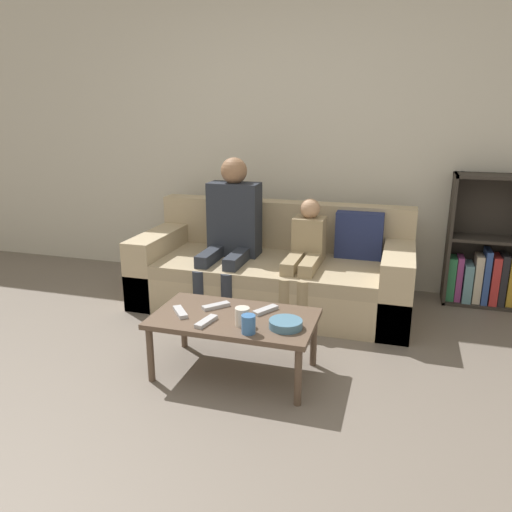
{
  "coord_description": "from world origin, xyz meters",
  "views": [
    {
      "loc": [
        0.89,
        -1.84,
        1.51
      ],
      "look_at": [
        -0.02,
        1.21,
        0.56
      ],
      "focal_mm": 35.0,
      "sensor_mm": 36.0,
      "label": 1
    }
  ],
  "objects_px": {
    "couch": "(275,272)",
    "snack_bowl": "(286,324)",
    "coffee_table": "(234,322)",
    "cup_far": "(248,324)",
    "bookshelf": "(486,257)",
    "tv_remote_0": "(180,312)",
    "tv_remote_1": "(266,310)",
    "person_adult": "(232,224)",
    "tv_remote_3": "(206,322)",
    "tv_remote_2": "(216,306)",
    "cup_near": "(242,317)",
    "person_child": "(305,253)"
  },
  "relations": [
    {
      "from": "bookshelf",
      "to": "person_child",
      "type": "relative_size",
      "value": 1.2
    },
    {
      "from": "cup_far",
      "to": "bookshelf",
      "type": "bearing_deg",
      "value": 52.49
    },
    {
      "from": "person_adult",
      "to": "snack_bowl",
      "type": "bearing_deg",
      "value": -57.66
    },
    {
      "from": "person_adult",
      "to": "tv_remote_3",
      "type": "relative_size",
      "value": 6.53
    },
    {
      "from": "tv_remote_0",
      "to": "coffee_table",
      "type": "bearing_deg",
      "value": -28.82
    },
    {
      "from": "couch",
      "to": "person_adult",
      "type": "height_order",
      "value": "person_adult"
    },
    {
      "from": "cup_far",
      "to": "tv_remote_0",
      "type": "xyz_separation_m",
      "value": [
        -0.46,
        0.13,
        -0.04
      ]
    },
    {
      "from": "tv_remote_2",
      "to": "tv_remote_3",
      "type": "bearing_deg",
      "value": -40.55
    },
    {
      "from": "cup_far",
      "to": "snack_bowl",
      "type": "relative_size",
      "value": 0.56
    },
    {
      "from": "couch",
      "to": "person_child",
      "type": "bearing_deg",
      "value": -28.02
    },
    {
      "from": "cup_near",
      "to": "tv_remote_0",
      "type": "bearing_deg",
      "value": 173.41
    },
    {
      "from": "coffee_table",
      "to": "cup_far",
      "type": "bearing_deg",
      "value": -52.3
    },
    {
      "from": "person_adult",
      "to": "person_child",
      "type": "height_order",
      "value": "person_adult"
    },
    {
      "from": "cup_far",
      "to": "tv_remote_2",
      "type": "bearing_deg",
      "value": 136.31
    },
    {
      "from": "person_adult",
      "to": "snack_bowl",
      "type": "distance_m",
      "value": 1.36
    },
    {
      "from": "bookshelf",
      "to": "cup_far",
      "type": "bearing_deg",
      "value": -127.51
    },
    {
      "from": "coffee_table",
      "to": "tv_remote_1",
      "type": "distance_m",
      "value": 0.2
    },
    {
      "from": "couch",
      "to": "tv_remote_1",
      "type": "bearing_deg",
      "value": -78.34
    },
    {
      "from": "cup_near",
      "to": "tv_remote_2",
      "type": "bearing_deg",
      "value": 140.13
    },
    {
      "from": "snack_bowl",
      "to": "person_child",
      "type": "bearing_deg",
      "value": 95.91
    },
    {
      "from": "cup_near",
      "to": "snack_bowl",
      "type": "bearing_deg",
      "value": 7.99
    },
    {
      "from": "cup_near",
      "to": "tv_remote_3",
      "type": "bearing_deg",
      "value": -169.71
    },
    {
      "from": "person_child",
      "to": "snack_bowl",
      "type": "xyz_separation_m",
      "value": [
        0.11,
        -1.06,
        -0.1
      ]
    },
    {
      "from": "snack_bowl",
      "to": "cup_far",
      "type": "bearing_deg",
      "value": -145.18
    },
    {
      "from": "bookshelf",
      "to": "person_adult",
      "type": "xyz_separation_m",
      "value": [
        -1.93,
        -0.56,
        0.27
      ]
    },
    {
      "from": "cup_far",
      "to": "tv_remote_1",
      "type": "xyz_separation_m",
      "value": [
        0.01,
        0.3,
        -0.04
      ]
    },
    {
      "from": "tv_remote_0",
      "to": "person_adult",
      "type": "bearing_deg",
      "value": 54.65
    },
    {
      "from": "bookshelf",
      "to": "cup_near",
      "type": "xyz_separation_m",
      "value": [
        -1.46,
        -1.73,
        0.03
      ]
    },
    {
      "from": "cup_far",
      "to": "tv_remote_1",
      "type": "bearing_deg",
      "value": 88.39
    },
    {
      "from": "cup_near",
      "to": "snack_bowl",
      "type": "xyz_separation_m",
      "value": [
        0.24,
        0.03,
        -0.03
      ]
    },
    {
      "from": "cup_near",
      "to": "cup_far",
      "type": "distance_m",
      "value": 0.11
    },
    {
      "from": "person_adult",
      "to": "couch",
      "type": "bearing_deg",
      "value": 13.2
    },
    {
      "from": "person_adult",
      "to": "tv_remote_0",
      "type": "height_order",
      "value": "person_adult"
    },
    {
      "from": "couch",
      "to": "person_adult",
      "type": "xyz_separation_m",
      "value": [
        -0.33,
        -0.08,
        0.39
      ]
    },
    {
      "from": "couch",
      "to": "snack_bowl",
      "type": "height_order",
      "value": "couch"
    },
    {
      "from": "person_adult",
      "to": "coffee_table",
      "type": "bearing_deg",
      "value": -69.69
    },
    {
      "from": "person_child",
      "to": "tv_remote_1",
      "type": "distance_m",
      "value": 0.89
    },
    {
      "from": "coffee_table",
      "to": "cup_far",
      "type": "xyz_separation_m",
      "value": [
        0.15,
        -0.19,
        0.09
      ]
    },
    {
      "from": "tv_remote_0",
      "to": "tv_remote_1",
      "type": "bearing_deg",
      "value": -18.98
    },
    {
      "from": "coffee_table",
      "to": "person_adult",
      "type": "bearing_deg",
      "value": 109.95
    },
    {
      "from": "cup_near",
      "to": "cup_far",
      "type": "xyz_separation_m",
      "value": [
        0.06,
        -0.09,
        -0.0
      ]
    },
    {
      "from": "person_adult",
      "to": "tv_remote_3",
      "type": "bearing_deg",
      "value": -77.0
    },
    {
      "from": "person_adult",
      "to": "tv_remote_0",
      "type": "bearing_deg",
      "value": -85.86
    },
    {
      "from": "person_adult",
      "to": "cup_far",
      "type": "xyz_separation_m",
      "value": [
        0.53,
        -1.25,
        -0.24
      ]
    },
    {
      "from": "couch",
      "to": "snack_bowl",
      "type": "distance_m",
      "value": 1.27
    },
    {
      "from": "couch",
      "to": "bookshelf",
      "type": "xyz_separation_m",
      "value": [
        1.6,
        0.49,
        0.12
      ]
    },
    {
      "from": "couch",
      "to": "tv_remote_2",
      "type": "relative_size",
      "value": 13.33
    },
    {
      "from": "cup_near",
      "to": "cup_far",
      "type": "relative_size",
      "value": 1.0
    },
    {
      "from": "tv_remote_1",
      "to": "coffee_table",
      "type": "bearing_deg",
      "value": -113.17
    },
    {
      "from": "cup_far",
      "to": "tv_remote_1",
      "type": "height_order",
      "value": "cup_far"
    }
  ]
}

